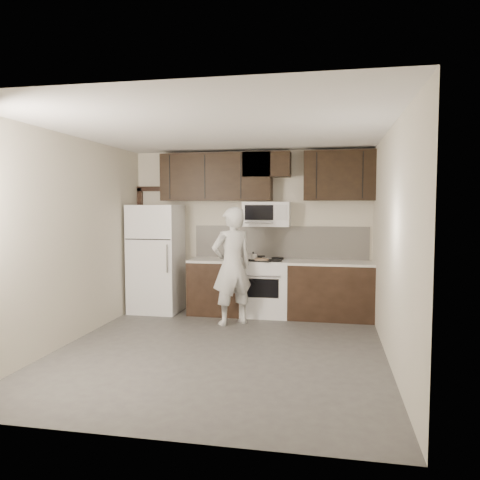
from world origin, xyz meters
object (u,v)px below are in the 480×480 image
(stove, at_px, (265,287))
(refrigerator, at_px, (156,259))
(microwave, at_px, (267,214))
(person, at_px, (232,266))

(stove, bearing_deg, refrigerator, -178.49)
(refrigerator, bearing_deg, microwave, 5.15)
(stove, height_order, person, person)
(stove, xyz_separation_m, microwave, (-0.00, 0.12, 1.19))
(microwave, distance_m, refrigerator, 2.00)
(stove, distance_m, person, 0.88)
(microwave, height_order, refrigerator, microwave)
(stove, bearing_deg, microwave, 90.10)
(microwave, distance_m, person, 1.16)
(microwave, height_order, person, microwave)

